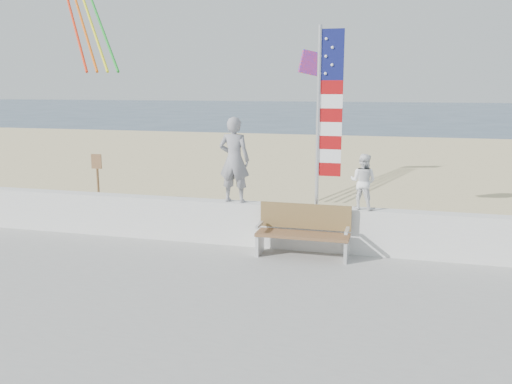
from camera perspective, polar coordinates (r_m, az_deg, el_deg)
ground at (r=9.67m, az=-3.94°, el=-9.83°), size 220.00×220.00×0.00m
sand at (r=18.11m, az=5.24°, el=0.23°), size 90.00×40.00×0.08m
seawall at (r=11.30m, az=-0.72°, el=-3.34°), size 30.00×0.35×0.90m
adult at (r=11.13m, az=-2.31°, el=3.41°), size 0.66×0.44×1.76m
child at (r=10.71m, az=11.20°, el=1.09°), size 0.63×0.55×1.09m
bench at (r=10.59m, az=5.02°, el=-4.05°), size 1.80×0.57×1.00m
flag at (r=10.64m, az=7.28°, el=8.56°), size 0.50×0.08×3.50m
parafoil_kite at (r=13.85m, az=6.89°, el=13.08°), size 1.12×0.59×0.75m
sign at (r=16.18m, az=-16.35°, el=1.76°), size 0.32×0.07×1.46m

